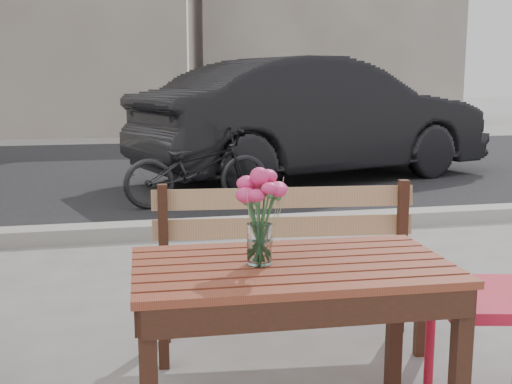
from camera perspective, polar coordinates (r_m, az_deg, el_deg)
street at (r=7.42m, az=-7.07°, el=0.17°), size 30.00×8.12×0.12m
main_table at (r=2.24m, az=3.20°, el=-8.98°), size 1.11×0.67×0.67m
main_bench at (r=3.12m, az=2.81°, el=-4.79°), size 1.34×0.52×0.81m
main_vase at (r=2.14m, az=0.29°, el=-1.13°), size 0.18×0.18×0.33m
parked_car at (r=8.36m, az=5.29°, el=6.45°), size 4.97×2.99×1.55m
bicycle at (r=6.57m, az=-5.24°, el=2.18°), size 1.57×0.73×0.79m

